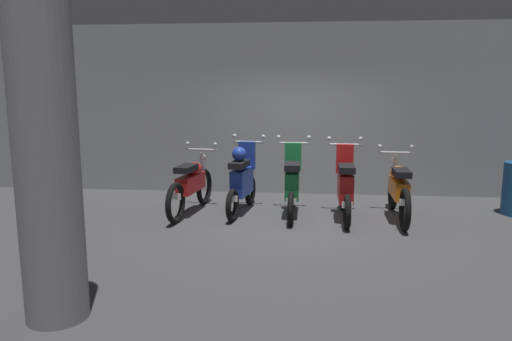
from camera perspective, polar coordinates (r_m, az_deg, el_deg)
ground_plane at (r=7.63m, az=4.23°, el=-6.12°), size 80.00×80.00×0.00m
back_wall at (r=9.61m, az=4.68°, el=7.22°), size 16.00×0.30×3.33m
motorbike_slot_0 at (r=8.13m, az=-7.72°, el=-1.62°), size 0.58×1.94×1.15m
motorbike_slot_1 at (r=8.08m, az=-1.65°, el=-1.06°), size 0.58×1.68×1.29m
motorbike_slot_2 at (r=7.94m, az=4.35°, el=-1.58°), size 0.59×1.68×1.29m
motorbike_slot_3 at (r=7.84m, az=10.58°, el=-1.87°), size 0.59×1.68×1.29m
motorbike_slot_4 at (r=8.01m, az=16.63°, el=-2.13°), size 0.59×1.95×1.15m
support_pillar at (r=4.54m, az=-23.82°, el=3.58°), size 0.56×0.56×3.33m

